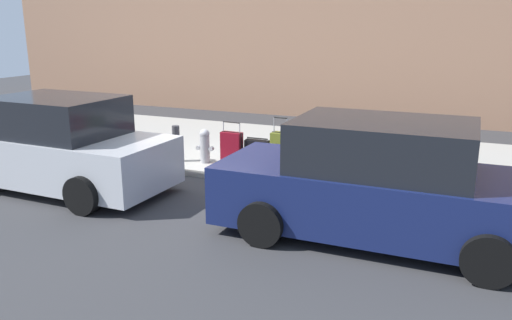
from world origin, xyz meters
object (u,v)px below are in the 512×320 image
object	(u,v)px
suitcase_navy_0	(346,163)
suitcase_olive_3	(280,152)
suitcase_maroon_5	(232,149)
suitcase_red_2	(299,155)
parked_car_navy_0	(381,185)
parked_car_silver_1	(59,147)
bollard_post	(176,144)
fire_hydrant	(205,145)
suitcase_silver_1	(321,158)
suitcase_black_4	(257,154)

from	to	relation	value
suitcase_navy_0	suitcase_olive_3	xyz separation A→B (m)	(1.33, 0.02, 0.10)
suitcase_maroon_5	suitcase_red_2	bearing A→B (deg)	-179.35
parked_car_navy_0	parked_car_silver_1	size ratio (longest dim) A/B	1.08
suitcase_red_2	bollard_post	xyz separation A→B (m)	(2.70, 0.10, -0.00)
suitcase_red_2	fire_hydrant	bearing A→B (deg)	-1.37
suitcase_silver_1	suitcase_black_4	world-z (taller)	suitcase_silver_1
parked_car_silver_1	bollard_post	bearing A→B (deg)	-120.13
fire_hydrant	parked_car_silver_1	bearing A→B (deg)	50.84
suitcase_navy_0	bollard_post	distance (m)	3.62
suitcase_silver_1	suitcase_maroon_5	bearing A→B (deg)	1.37
suitcase_navy_0	parked_car_silver_1	distance (m)	5.34
suitcase_olive_3	parked_car_navy_0	size ratio (longest dim) A/B	0.24
suitcase_olive_3	suitcase_red_2	bearing A→B (deg)	167.86
suitcase_olive_3	bollard_post	bearing A→B (deg)	4.75
suitcase_olive_3	bollard_post	world-z (taller)	suitcase_olive_3
parked_car_silver_1	suitcase_navy_0	bearing A→B (deg)	-154.64
suitcase_silver_1	parked_car_silver_1	distance (m)	4.87
parked_car_silver_1	suitcase_silver_1	bearing A→B (deg)	-153.09
suitcase_navy_0	parked_car_navy_0	bearing A→B (deg)	114.06
suitcase_olive_3	fire_hydrant	xyz separation A→B (m)	(1.67, 0.04, -0.01)
parked_car_navy_0	suitcase_olive_3	bearing A→B (deg)	-43.95
suitcase_navy_0	bollard_post	bearing A→B (deg)	3.33
suitcase_red_2	fire_hydrant	xyz separation A→B (m)	(2.09, -0.05, -0.01)
suitcase_silver_1	suitcase_olive_3	size ratio (longest dim) A/B	0.91
bollard_post	parked_car_silver_1	bearing A→B (deg)	59.87
suitcase_olive_3	parked_car_silver_1	xyz separation A→B (m)	(3.48, 2.26, 0.27)
suitcase_maroon_5	bollard_post	size ratio (longest dim) A/B	1.22
fire_hydrant	bollard_post	bearing A→B (deg)	13.88
suitcase_red_2	suitcase_maroon_5	world-z (taller)	suitcase_red_2
suitcase_black_4	parked_car_navy_0	world-z (taller)	parked_car_navy_0
suitcase_olive_3	suitcase_silver_1	bearing A→B (deg)	175.86
suitcase_silver_1	suitcase_olive_3	xyz separation A→B (m)	(0.85, -0.06, 0.03)
suitcase_maroon_5	fire_hydrant	size ratio (longest dim) A/B	1.31
suitcase_olive_3	parked_car_navy_0	world-z (taller)	parked_car_navy_0
suitcase_red_2	parked_car_navy_0	size ratio (longest dim) A/B	0.23
suitcase_red_2	fire_hydrant	distance (m)	2.09
suitcase_silver_1	bollard_post	distance (m)	3.13
suitcase_olive_3	parked_car_silver_1	bearing A→B (deg)	32.98
suitcase_silver_1	bollard_post	world-z (taller)	suitcase_silver_1
suitcase_navy_0	bollard_post	size ratio (longest dim) A/B	0.83
bollard_post	parked_car_silver_1	size ratio (longest dim) A/B	0.18
suitcase_navy_0	suitcase_maroon_5	distance (m)	2.35
fire_hydrant	parked_car_silver_1	size ratio (longest dim) A/B	0.17
bollard_post	suitcase_maroon_5	bearing A→B (deg)	-176.21
suitcase_silver_1	fire_hydrant	bearing A→B (deg)	-0.49
suitcase_olive_3	suitcase_maroon_5	world-z (taller)	suitcase_olive_3
suitcase_navy_0	parked_car_navy_0	distance (m)	2.52
parked_car_silver_1	suitcase_red_2	bearing A→B (deg)	-150.91
suitcase_silver_1	parked_car_silver_1	bearing A→B (deg)	26.91
fire_hydrant	suitcase_maroon_5	bearing A→B (deg)	174.25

